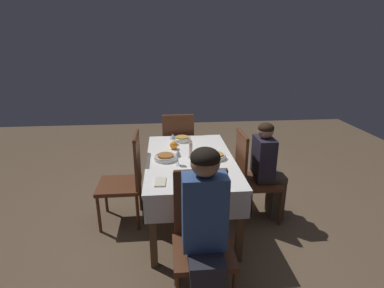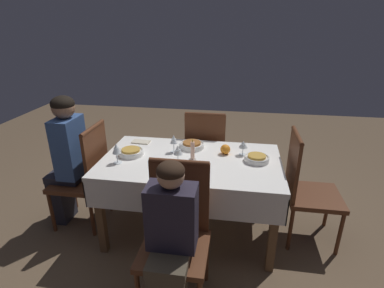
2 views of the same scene
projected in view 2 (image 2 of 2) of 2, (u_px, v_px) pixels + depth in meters
name	position (u px, v px, depth m)	size (l,w,h in m)	color
ground_plane	(191.00, 230.00, 2.77)	(8.00, 8.00, 0.00)	brown
dining_table	(191.00, 169.00, 2.52)	(1.49, 0.88, 0.72)	white
chair_west	(86.00, 173.00, 2.70)	(0.44, 0.44, 0.97)	#562D19
chair_south	(176.00, 230.00, 1.97)	(0.44, 0.44, 0.97)	#562D19
chair_north	(206.00, 151.00, 3.16)	(0.44, 0.44, 0.97)	#562D19
chair_east	(305.00, 185.00, 2.50)	(0.44, 0.44, 0.97)	#562D19
person_adult_denim	(66.00, 155.00, 2.66)	(0.34, 0.30, 1.22)	#282833
person_child_dark	(170.00, 239.00, 1.79)	(0.30, 0.33, 1.07)	#4C4233
bowl_west	(131.00, 152.00, 2.56)	(0.22, 0.22, 0.06)	white
wine_glass_west	(116.00, 149.00, 2.38)	(0.07, 0.07, 0.17)	white
bowl_south	(179.00, 170.00, 2.25)	(0.20, 0.20, 0.06)	white
wine_glass_south	(178.00, 150.00, 2.41)	(0.08, 0.08, 0.14)	white
bowl_north	(192.00, 145.00, 2.71)	(0.22, 0.22, 0.06)	white
wine_glass_north	(174.00, 140.00, 2.59)	(0.06, 0.06, 0.16)	white
bowl_east	(257.00, 158.00, 2.44)	(0.20, 0.20, 0.06)	white
wine_glass_east	(243.00, 145.00, 2.54)	(0.07, 0.07, 0.13)	white
candle_centerpiece	(193.00, 152.00, 2.45)	(0.06, 0.06, 0.19)	beige
orange_fruit	(225.00, 149.00, 2.57)	(0.09, 0.09, 0.09)	orange
napkin_red_folded	(141.00, 142.00, 2.83)	(0.17, 0.10, 0.01)	beige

